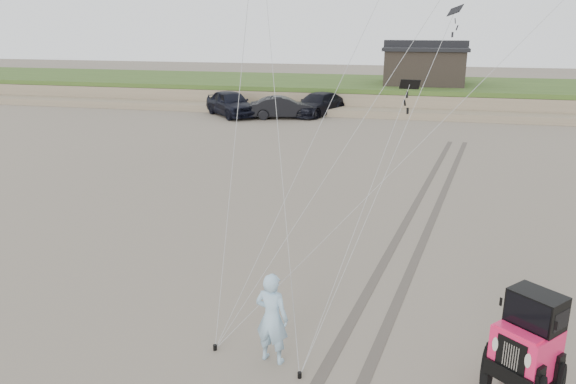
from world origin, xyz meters
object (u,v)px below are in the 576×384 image
object	(u,v)px
jeep	(524,361)
man	(272,318)
cabin	(424,64)
truck_b	(283,107)
truck_c	(318,104)
truck_a	(231,103)

from	to	relation	value
jeep	man	size ratio (longest dim) A/B	2.38
cabin	truck_b	world-z (taller)	cabin
truck_c	truck_b	bearing A→B (deg)	-114.35
truck_b	truck_c	xyz separation A→B (m)	(2.08, 1.99, 0.03)
truck_b	truck_c	world-z (taller)	truck_c
truck_b	jeep	bearing A→B (deg)	-174.31
truck_c	man	distance (m)	30.77
truck_a	man	size ratio (longest dim) A/B	2.80
truck_c	man	xyz separation A→B (m)	(4.68, -30.41, 0.16)
truck_a	man	xyz separation A→B (m)	(10.61, -28.59, 0.04)
truck_c	truck_a	bearing A→B (deg)	-140.99
jeep	truck_c	bearing A→B (deg)	147.49
cabin	truck_c	size ratio (longest dim) A/B	1.18
cabin	truck_a	world-z (taller)	cabin
truck_a	man	distance (m)	30.50
truck_a	truck_c	bearing A→B (deg)	-25.58
truck_b	cabin	bearing A→B (deg)	-63.47
cabin	man	distance (m)	37.16
cabin	truck_b	size ratio (longest dim) A/B	1.40
truck_c	man	bearing A→B (deg)	-59.27
truck_a	man	bearing A→B (deg)	-112.23
truck_b	jeep	size ratio (longest dim) A/B	1.02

